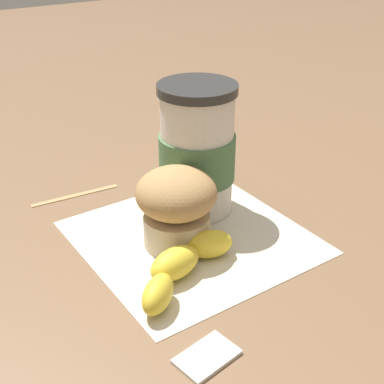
{
  "coord_description": "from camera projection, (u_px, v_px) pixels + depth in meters",
  "views": [
    {
      "loc": [
        0.41,
        -0.27,
        0.32
      ],
      "look_at": [
        0.0,
        0.0,
        0.06
      ],
      "focal_mm": 50.0,
      "sensor_mm": 36.0,
      "label": 1
    }
  ],
  "objects": [
    {
      "name": "ground_plane",
      "position": [
        192.0,
        238.0,
        0.58
      ],
      "size": [
        3.0,
        3.0,
        0.0
      ],
      "primitive_type": "plane",
      "color": "brown"
    },
    {
      "name": "paper_napkin",
      "position": [
        192.0,
        237.0,
        0.58
      ],
      "size": [
        0.23,
        0.23,
        0.0
      ],
      "primitive_type": "cube",
      "rotation": [
        0.0,
        0.0,
        0.01
      ],
      "color": "beige",
      "rests_on": "ground_plane"
    },
    {
      "name": "coffee_cup",
      "position": [
        197.0,
        151.0,
        0.6
      ],
      "size": [
        0.09,
        0.09,
        0.15
      ],
      "color": "silver",
      "rests_on": "paper_napkin"
    },
    {
      "name": "muffin",
      "position": [
        174.0,
        203.0,
        0.55
      ],
      "size": [
        0.08,
        0.08,
        0.09
      ],
      "color": "beige",
      "rests_on": "paper_napkin"
    },
    {
      "name": "banana",
      "position": [
        181.0,
        266.0,
        0.51
      ],
      "size": [
        0.08,
        0.14,
        0.03
      ],
      "color": "yellow",
      "rests_on": "paper_napkin"
    },
    {
      "name": "sugar_packet",
      "position": [
        207.0,
        355.0,
        0.43
      ],
      "size": [
        0.04,
        0.05,
        0.01
      ],
      "primitive_type": "cube",
      "rotation": [
        0.0,
        0.0,
        1.73
      ],
      "color": "white",
      "rests_on": "ground_plane"
    },
    {
      "name": "wooden_stirrer",
      "position": [
        75.0,
        195.0,
        0.66
      ],
      "size": [
        0.02,
        0.11,
        0.0
      ],
      "primitive_type": "cube",
      "rotation": [
        0.0,
        0.0,
        1.49
      ],
      "color": "tan",
      "rests_on": "ground_plane"
    }
  ]
}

